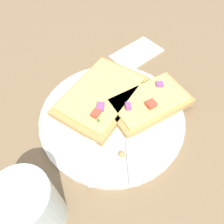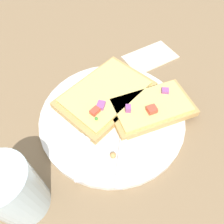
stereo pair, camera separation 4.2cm
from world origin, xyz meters
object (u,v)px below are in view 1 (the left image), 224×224
(fork, at_px, (127,120))
(pizza_slice_main, at_px, (102,95))
(plate, at_px, (112,117))
(napkin, at_px, (137,53))
(drinking_glass, at_px, (32,207))
(pizza_slice_corner, at_px, (149,102))
(knife, at_px, (92,136))

(fork, bearing_deg, pizza_slice_main, 39.42)
(plate, relative_size, fork, 1.49)
(fork, xyz_separation_m, pizza_slice_main, (-0.00, 0.07, 0.01))
(napkin, bearing_deg, drinking_glass, -154.52)
(fork, height_order, pizza_slice_corner, pizza_slice_corner)
(fork, height_order, drinking_glass, drinking_glass)
(plate, bearing_deg, pizza_slice_main, 75.76)
(pizza_slice_main, relative_size, napkin, 1.73)
(pizza_slice_main, height_order, pizza_slice_corner, pizza_slice_corner)
(pizza_slice_main, xyz_separation_m, drinking_glass, (-0.21, -0.11, 0.04))
(drinking_glass, relative_size, napkin, 0.94)
(pizza_slice_corner, distance_m, drinking_glass, 0.27)
(knife, distance_m, pizza_slice_main, 0.09)
(fork, distance_m, knife, 0.08)
(fork, relative_size, napkin, 1.53)
(fork, xyz_separation_m, pizza_slice_corner, (0.06, -0.00, 0.01))
(fork, relative_size, pizza_slice_corner, 1.09)
(plate, xyz_separation_m, drinking_glass, (-0.20, -0.07, 0.05))
(pizza_slice_corner, bearing_deg, napkin, 62.80)
(plate, relative_size, pizza_slice_main, 1.31)
(pizza_slice_corner, bearing_deg, drinking_glass, -161.64)
(pizza_slice_corner, xyz_separation_m, drinking_glass, (-0.27, -0.04, 0.04))
(plate, distance_m, knife, 0.06)
(drinking_glass, bearing_deg, fork, 10.98)
(plate, distance_m, pizza_slice_main, 0.05)
(plate, height_order, napkin, plate)
(fork, bearing_deg, plate, 63.54)
(knife, bearing_deg, fork, -66.29)
(knife, relative_size, napkin, 1.51)
(plate, bearing_deg, napkin, 31.75)
(fork, distance_m, pizza_slice_corner, 0.06)
(plate, bearing_deg, pizza_slice_corner, -22.05)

